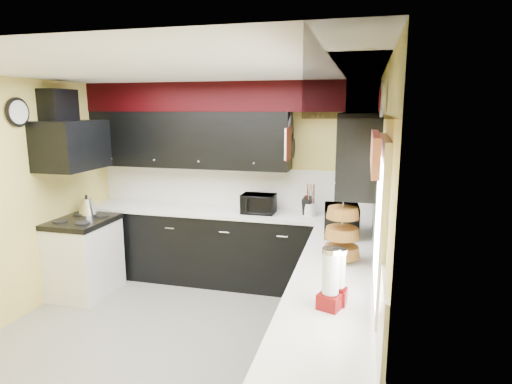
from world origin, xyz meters
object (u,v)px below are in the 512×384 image
utensil_crock (310,210)px  knife_block (308,206)px  toaster_oven (258,204)px  microwave (342,220)px  kettle (87,206)px

utensil_crock → knife_block: 0.06m
knife_block → utensil_crock: bearing=-31.9°
toaster_oven → microwave: bearing=-31.9°
microwave → kettle: 3.07m
toaster_oven → utensil_crock: toaster_oven is taller
utensil_crock → toaster_oven: bearing=-177.9°
knife_block → microwave: bearing=-48.1°
toaster_oven → knife_block: 0.59m
utensil_crock → kettle: bearing=-169.1°
toaster_oven → knife_block: size_ratio=1.84×
toaster_oven → microwave: size_ratio=0.79×
toaster_oven → kettle: (-2.04, -0.49, -0.04)m
knife_block → kettle: size_ratio=1.02×
toaster_oven → knife_block: (0.59, 0.05, -0.01)m
knife_block → kettle: (-2.63, -0.54, -0.03)m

